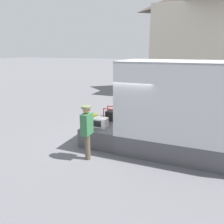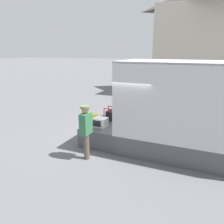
# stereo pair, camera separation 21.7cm
# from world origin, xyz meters

# --- Properties ---
(ground_plane) EXTENTS (160.00, 160.00, 0.00)m
(ground_plane) POSITION_xyz_m (0.00, 0.00, 0.00)
(ground_plane) COLOR slate
(tailgate_deck) EXTENTS (1.40, 2.11, 0.69)m
(tailgate_deck) POSITION_xyz_m (-0.70, 0.00, 0.34)
(tailgate_deck) COLOR #4C4C51
(tailgate_deck) RESTS_ON ground
(microwave) EXTENTS (0.51, 0.40, 0.34)m
(microwave) POSITION_xyz_m (-0.78, -0.43, 0.86)
(microwave) COLOR white
(microwave) RESTS_ON tailgate_deck
(portable_generator) EXTENTS (0.69, 0.46, 0.54)m
(portable_generator) POSITION_xyz_m (-0.59, 0.44, 0.90)
(portable_generator) COLOR black
(portable_generator) RESTS_ON tailgate_deck
(orange_bucket) EXTENTS (0.29, 0.29, 0.34)m
(orange_bucket) POSITION_xyz_m (-1.22, -0.06, 0.86)
(orange_bucket) COLOR yellow
(orange_bucket) RESTS_ON tailgate_deck
(worker_person) EXTENTS (0.32, 0.44, 1.80)m
(worker_person) POSITION_xyz_m (-0.65, -1.71, 1.11)
(worker_person) COLOR brown
(worker_person) RESTS_ON ground
(house_backdrop) EXTENTS (8.62, 7.38, 8.86)m
(house_backdrop) POSITION_xyz_m (2.98, 12.28, 4.51)
(house_backdrop) COLOR beige
(house_backdrop) RESTS_ON ground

